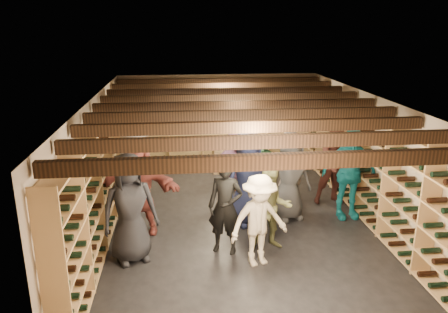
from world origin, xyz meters
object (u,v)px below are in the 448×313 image
person_9 (135,166)px  person_4 (349,173)px  person_1 (225,207)px  person_12 (290,176)px  person_11 (237,162)px  crate_stack_left (222,160)px  crate_loose (243,173)px  person_2 (271,209)px  person_7 (290,170)px  person_0 (130,208)px  person_10 (262,172)px  person_8 (336,164)px  person_6 (248,178)px  crate_stack_right (243,178)px  person_5 (138,186)px  person_3 (259,221)px

person_9 → person_4: bearing=-36.8°
person_1 → person_12: person_12 is taller
person_4 → person_11: (-2.05, 1.38, -0.15)m
person_11 → person_12: bearing=-69.1°
crate_stack_left → person_11: (0.17, -1.58, 0.44)m
person_1 → person_4: 2.81m
crate_loose → person_2: (-0.08, -3.75, 0.65)m
person_7 → person_12: 0.55m
crate_loose → person_7: (0.67, -2.05, 0.74)m
person_1 → person_9: size_ratio=0.89×
person_0 → person_11: 3.35m
person_9 → person_10: person_9 is taller
person_8 → person_10: size_ratio=1.17×
crate_stack_left → person_10: (0.62, -2.23, 0.43)m
person_2 → person_7: person_7 is taller
person_1 → person_8: person_8 is taller
person_6 → person_0: bearing=-172.7°
crate_stack_right → person_12: bearing=-68.8°
crate_stack_left → person_5: bearing=-120.5°
crate_stack_right → person_4: person_4 is taller
crate_stack_right → person_12: 1.95m
crate_loose → person_6: bearing=-97.0°
person_6 → person_12: (0.86, 0.13, -0.03)m
person_0 → person_10: person_0 is taller
person_7 → person_9: bearing=152.1°
person_11 → person_5: bearing=-154.7°
person_4 → person_2: bearing=-150.0°
person_7 → person_6: bearing=-168.4°
crate_stack_left → person_1: size_ratio=0.41×
crate_stack_left → person_7: size_ratio=0.41×
crate_loose → person_1: (-0.88, -3.78, 0.74)m
crate_loose → person_7: 2.29m
person_10 → person_12: 0.80m
crate_loose → person_9: (-2.54, -1.71, 0.84)m
person_2 → person_6: 1.07m
person_8 → person_6: bearing=-161.8°
crate_stack_right → crate_stack_left: bearing=108.1°
person_8 → person_10: person_8 is taller
person_0 → person_7: (3.12, 1.83, -0.09)m
person_4 → person_9: size_ratio=1.01×
crate_loose → person_8: person_8 is taller
person_1 → person_2: (0.79, 0.03, -0.08)m
person_5 → person_7: (3.06, 0.81, -0.08)m
person_2 → person_0: bearing=-177.0°
crate_stack_left → person_7: 2.69m
person_1 → person_6: (0.55, 1.06, 0.10)m
person_11 → person_10: bearing=-68.4°
person_3 → person_5: bearing=128.5°
person_6 → person_8: size_ratio=1.03×
person_3 → person_6: size_ratio=0.83×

